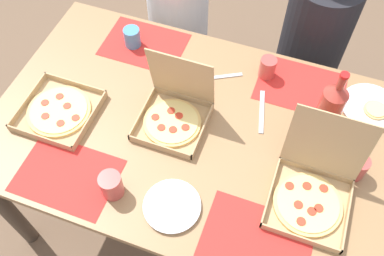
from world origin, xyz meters
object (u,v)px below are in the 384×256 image
at_px(pizza_box_edge_far, 59,111).
at_px(soda_bottle, 330,109).
at_px(cup_dark, 111,185).
at_px(cup_clear_right, 357,167).
at_px(cup_red, 132,37).
at_px(diner_right_seat, 307,58).
at_px(plate_near_left, 172,206).
at_px(pizza_box_center, 312,191).
at_px(diner_left_seat, 179,27).
at_px(pizza_box_corner_left, 174,113).
at_px(plate_near_right, 370,107).
at_px(cup_spare, 267,68).

xyz_separation_m(pizza_box_edge_far, soda_bottle, (0.99, 0.28, 0.12)).
xyz_separation_m(pizza_box_edge_far, cup_dark, (0.35, -0.24, 0.04)).
relative_size(cup_clear_right, cup_red, 1.04).
distance_m(soda_bottle, diner_right_seat, 0.71).
relative_size(plate_near_left, cup_dark, 2.02).
bearing_deg(diner_right_seat, soda_bottle, -78.83).
height_order(cup_clear_right, cup_red, cup_clear_right).
relative_size(pizza_box_center, cup_red, 3.59).
distance_m(soda_bottle, cup_dark, 0.83).
height_order(cup_dark, diner_left_seat, diner_left_seat).
height_order(pizza_box_corner_left, soda_bottle, soda_bottle).
height_order(pizza_box_center, plate_near_right, pizza_box_center).
height_order(pizza_box_edge_far, diner_right_seat, diner_right_seat).
height_order(pizza_box_center, cup_spare, pizza_box_center).
bearing_deg(plate_near_left, cup_red, 124.00).
bearing_deg(cup_dark, pizza_box_edge_far, 146.12).
distance_m(pizza_box_center, diner_left_seat, 1.26).
relative_size(pizza_box_edge_far, pizza_box_center, 0.90).
bearing_deg(diner_left_seat, plate_near_left, -69.76).
bearing_deg(pizza_box_edge_far, cup_spare, 33.15).
bearing_deg(pizza_box_center, plate_near_right, 71.72).
distance_m(soda_bottle, diner_left_seat, 1.09).
bearing_deg(pizza_box_corner_left, plate_near_right, 23.93).
xyz_separation_m(diner_left_seat, diner_right_seat, (0.71, -0.00, 0.01)).
bearing_deg(diner_right_seat, cup_dark, -115.32).
bearing_deg(cup_spare, pizza_box_center, -60.13).
xyz_separation_m(pizza_box_corner_left, plate_near_right, (0.72, 0.32, -0.04)).
xyz_separation_m(cup_clear_right, cup_red, (-1.02, 0.32, -0.00)).
height_order(pizza_box_corner_left, diner_left_seat, diner_left_seat).
height_order(pizza_box_edge_far, soda_bottle, soda_bottle).
height_order(cup_clear_right, cup_spare, cup_spare).
bearing_deg(pizza_box_edge_far, cup_dark, -33.88).
distance_m(pizza_box_corner_left, cup_dark, 0.37).
xyz_separation_m(plate_near_right, diner_left_seat, (-1.00, 0.43, -0.26)).
bearing_deg(diner_left_seat, cup_dark, -80.49).
bearing_deg(cup_dark, cup_spare, 62.34).
height_order(pizza_box_center, diner_left_seat, diner_left_seat).
relative_size(soda_bottle, cup_spare, 3.43).
bearing_deg(cup_red, diner_left_seat, 83.74).
bearing_deg(plate_near_right, cup_spare, 176.32).
relative_size(cup_clear_right, diner_right_seat, 0.08).
xyz_separation_m(pizza_box_center, cup_spare, (-0.28, 0.49, -0.00)).
xyz_separation_m(pizza_box_edge_far, pizza_box_center, (1.01, -0.02, 0.04)).
bearing_deg(diner_left_seat, cup_clear_right, -37.37).
xyz_separation_m(cup_red, diner_left_seat, (0.05, 0.43, -0.30)).
bearing_deg(diner_left_seat, plate_near_right, -23.17).
bearing_deg(plate_near_right, pizza_box_edge_far, -159.02).
height_order(soda_bottle, diner_right_seat, diner_right_seat).
relative_size(pizza_box_center, soda_bottle, 0.98).
bearing_deg(cup_clear_right, pizza_box_center, -132.30).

